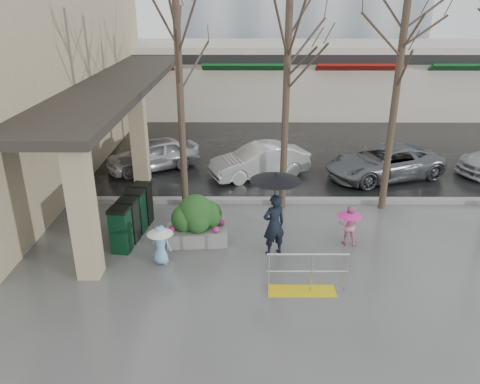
{
  "coord_description": "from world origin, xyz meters",
  "views": [
    {
      "loc": [
        -0.11,
        -10.53,
        6.44
      ],
      "look_at": [
        -0.18,
        1.8,
        1.3
      ],
      "focal_mm": 35.0,
      "sensor_mm": 36.0,
      "label": 1
    }
  ],
  "objects_px": {
    "tree_west": "(178,48)",
    "tree_mideast": "(401,56)",
    "car_b": "(259,161)",
    "child_blue": "(161,240)",
    "news_boxes": "(132,216)",
    "planter": "(197,220)",
    "car_a": "(153,154)",
    "car_c": "(384,162)",
    "handrail": "(305,278)",
    "woman": "(275,206)",
    "child_pink": "(349,222)",
    "tree_midwest": "(288,43)"
  },
  "relations": [
    {
      "from": "planter",
      "to": "car_a",
      "type": "relative_size",
      "value": 0.47
    },
    {
      "from": "planter",
      "to": "car_c",
      "type": "relative_size",
      "value": 0.38
    },
    {
      "from": "car_b",
      "to": "car_c",
      "type": "relative_size",
      "value": 0.84
    },
    {
      "from": "planter",
      "to": "news_boxes",
      "type": "relative_size",
      "value": 0.75
    },
    {
      "from": "child_blue",
      "to": "tree_midwest",
      "type": "bearing_deg",
      "value": -118.61
    },
    {
      "from": "tree_west",
      "to": "woman",
      "type": "distance_m",
      "value": 5.47
    },
    {
      "from": "woman",
      "to": "planter",
      "type": "distance_m",
      "value": 2.32
    },
    {
      "from": "tree_mideast",
      "to": "car_b",
      "type": "height_order",
      "value": "tree_mideast"
    },
    {
      "from": "car_b",
      "to": "child_blue",
      "type": "bearing_deg",
      "value": -45.98
    },
    {
      "from": "tree_midwest",
      "to": "woman",
      "type": "bearing_deg",
      "value": -98.93
    },
    {
      "from": "handrail",
      "to": "woman",
      "type": "distance_m",
      "value": 2.16
    },
    {
      "from": "tree_midwest",
      "to": "tree_west",
      "type": "bearing_deg",
      "value": -180.0
    },
    {
      "from": "car_a",
      "to": "car_b",
      "type": "bearing_deg",
      "value": 50.99
    },
    {
      "from": "car_a",
      "to": "car_b",
      "type": "distance_m",
      "value": 4.32
    },
    {
      "from": "child_blue",
      "to": "car_c",
      "type": "distance_m",
      "value": 9.82
    },
    {
      "from": "tree_mideast",
      "to": "car_b",
      "type": "xyz_separation_m",
      "value": [
        -3.96,
        2.93,
        -4.23
      ]
    },
    {
      "from": "child_pink",
      "to": "planter",
      "type": "distance_m",
      "value": 4.24
    },
    {
      "from": "tree_west",
      "to": "tree_mideast",
      "type": "height_order",
      "value": "tree_west"
    },
    {
      "from": "car_a",
      "to": "car_b",
      "type": "xyz_separation_m",
      "value": [
        4.25,
        -0.77,
        0.0
      ]
    },
    {
      "from": "car_a",
      "to": "handrail",
      "type": "bearing_deg",
      "value": 2.1
    },
    {
      "from": "tree_midwest",
      "to": "child_blue",
      "type": "distance_m",
      "value": 6.71
    },
    {
      "from": "tree_west",
      "to": "planter",
      "type": "bearing_deg",
      "value": -75.73
    },
    {
      "from": "handrail",
      "to": "woman",
      "type": "height_order",
      "value": "woman"
    },
    {
      "from": "handrail",
      "to": "child_blue",
      "type": "relative_size",
      "value": 1.76
    },
    {
      "from": "car_a",
      "to": "car_b",
      "type": "height_order",
      "value": "same"
    },
    {
      "from": "news_boxes",
      "to": "woman",
      "type": "bearing_deg",
      "value": -6.12
    },
    {
      "from": "child_blue",
      "to": "news_boxes",
      "type": "xyz_separation_m",
      "value": [
        -1.06,
        1.5,
        -0.02
      ]
    },
    {
      "from": "handrail",
      "to": "planter",
      "type": "height_order",
      "value": "planter"
    },
    {
      "from": "news_boxes",
      "to": "car_a",
      "type": "distance_m",
      "value": 5.73
    },
    {
      "from": "child_pink",
      "to": "car_c",
      "type": "xyz_separation_m",
      "value": [
        2.44,
        5.23,
        -0.03
      ]
    },
    {
      "from": "tree_midwest",
      "to": "tree_mideast",
      "type": "distance_m",
      "value": 3.32
    },
    {
      "from": "tree_west",
      "to": "news_boxes",
      "type": "bearing_deg",
      "value": -122.29
    },
    {
      "from": "child_pink",
      "to": "planter",
      "type": "bearing_deg",
      "value": 13.07
    },
    {
      "from": "tree_mideast",
      "to": "news_boxes",
      "type": "height_order",
      "value": "tree_mideast"
    },
    {
      "from": "tree_west",
      "to": "child_pink",
      "type": "height_order",
      "value": "tree_west"
    },
    {
      "from": "tree_west",
      "to": "tree_mideast",
      "type": "bearing_deg",
      "value": 0.0
    },
    {
      "from": "planter",
      "to": "car_a",
      "type": "xyz_separation_m",
      "value": [
        -2.32,
        6.11,
        -0.06
      ]
    },
    {
      "from": "handrail",
      "to": "tree_mideast",
      "type": "bearing_deg",
      "value": 56.81
    },
    {
      "from": "tree_midwest",
      "to": "car_c",
      "type": "relative_size",
      "value": 1.54
    },
    {
      "from": "child_pink",
      "to": "planter",
      "type": "xyz_separation_m",
      "value": [
        -4.24,
        0.03,
        0.03
      ]
    },
    {
      "from": "woman",
      "to": "handrail",
      "type": "bearing_deg",
      "value": 86.95
    },
    {
      "from": "handrail",
      "to": "tree_west",
      "type": "height_order",
      "value": "tree_west"
    },
    {
      "from": "tree_west",
      "to": "planter",
      "type": "relative_size",
      "value": 3.9
    },
    {
      "from": "car_c",
      "to": "tree_west",
      "type": "bearing_deg",
      "value": -88.32
    },
    {
      "from": "handrail",
      "to": "tree_midwest",
      "type": "xyz_separation_m",
      "value": [
        -0.16,
        4.8,
        4.86
      ]
    },
    {
      "from": "child_blue",
      "to": "handrail",
      "type": "bearing_deg",
      "value": 175.92
    },
    {
      "from": "tree_midwest",
      "to": "woman",
      "type": "xyz_separation_m",
      "value": [
        -0.47,
        -3.02,
        -3.81
      ]
    },
    {
      "from": "planter",
      "to": "child_pink",
      "type": "bearing_deg",
      "value": -0.39
    },
    {
      "from": "child_blue",
      "to": "car_b",
      "type": "bearing_deg",
      "value": -97.65
    },
    {
      "from": "child_blue",
      "to": "tree_west",
      "type": "bearing_deg",
      "value": -78.05
    }
  ]
}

